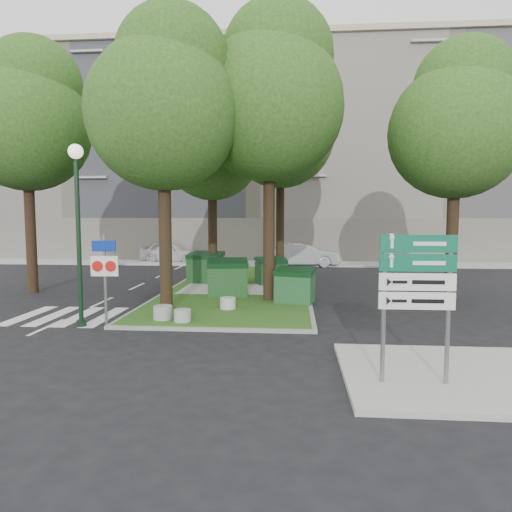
# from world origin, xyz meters

# --- Properties ---
(ground) EXTENTS (120.00, 120.00, 0.00)m
(ground) POSITION_xyz_m (0.00, 0.00, 0.00)
(ground) COLOR black
(ground) RESTS_ON ground
(median_island) EXTENTS (6.00, 16.00, 0.12)m
(median_island) POSITION_xyz_m (0.50, 8.00, 0.06)
(median_island) COLOR #224C15
(median_island) RESTS_ON ground
(median_kerb) EXTENTS (6.30, 16.30, 0.10)m
(median_kerb) POSITION_xyz_m (0.50, 8.00, 0.05)
(median_kerb) COLOR gray
(median_kerb) RESTS_ON ground
(sidewalk_corner) EXTENTS (5.00, 4.00, 0.12)m
(sidewalk_corner) POSITION_xyz_m (6.50, -3.50, 0.06)
(sidewalk_corner) COLOR #999993
(sidewalk_corner) RESTS_ON ground
(building_sidewalk) EXTENTS (42.00, 3.00, 0.12)m
(building_sidewalk) POSITION_xyz_m (0.00, 18.50, 0.06)
(building_sidewalk) COLOR #999993
(building_sidewalk) RESTS_ON ground
(zebra_crossing) EXTENTS (5.00, 3.00, 0.01)m
(zebra_crossing) POSITION_xyz_m (-3.75, 1.50, 0.01)
(zebra_crossing) COLOR silver
(zebra_crossing) RESTS_ON ground
(apartment_building) EXTENTS (41.00, 12.00, 16.00)m
(apartment_building) POSITION_xyz_m (0.00, 26.00, 8.00)
(apartment_building) COLOR tan
(apartment_building) RESTS_ON ground
(tree_median_near_left) EXTENTS (5.20, 5.20, 10.53)m
(tree_median_near_left) POSITION_xyz_m (-1.41, 2.56, 7.32)
(tree_median_near_left) COLOR black
(tree_median_near_left) RESTS_ON ground
(tree_median_near_right) EXTENTS (5.60, 5.60, 11.46)m
(tree_median_near_right) POSITION_xyz_m (2.09, 4.56, 7.99)
(tree_median_near_right) COLOR black
(tree_median_near_right) RESTS_ON ground
(tree_median_mid) EXTENTS (4.80, 4.80, 9.99)m
(tree_median_mid) POSITION_xyz_m (-0.91, 9.06, 6.98)
(tree_median_mid) COLOR black
(tree_median_mid) RESTS_ON ground
(tree_median_far) EXTENTS (5.80, 5.80, 11.93)m
(tree_median_far) POSITION_xyz_m (2.29, 12.06, 8.32)
(tree_median_far) COLOR black
(tree_median_far) RESTS_ON ground
(tree_street_left) EXTENTS (5.40, 5.40, 11.00)m
(tree_street_left) POSITION_xyz_m (-8.41, 6.06, 7.65)
(tree_street_left) COLOR black
(tree_street_left) RESTS_ON ground
(tree_street_right) EXTENTS (5.00, 5.00, 10.06)m
(tree_street_right) POSITION_xyz_m (9.09, 5.06, 6.98)
(tree_street_right) COLOR black
(tree_street_right) RESTS_ON ground
(dumpster_a) EXTENTS (1.83, 1.44, 1.52)m
(dumpster_a) POSITION_xyz_m (-1.33, 8.78, 0.85)
(dumpster_a) COLOR #0E360F
(dumpster_a) RESTS_ON median_island
(dumpster_b) EXTENTS (1.80, 1.39, 1.52)m
(dumpster_b) POSITION_xyz_m (0.27, 5.21, 0.85)
(dumpster_b) COLOR #113D13
(dumpster_b) RESTS_ON median_island
(dumpster_c) EXTENTS (1.66, 1.45, 1.28)m
(dumpster_c) POSITION_xyz_m (1.87, 8.59, 0.74)
(dumpster_c) COLOR black
(dumpster_c) RESTS_ON median_island
(dumpster_d) EXTENTS (1.62, 1.31, 1.32)m
(dumpster_d) POSITION_xyz_m (3.00, 4.03, 0.76)
(dumpster_d) COLOR #15471F
(dumpster_d) RESTS_ON median_island
(bollard_left) EXTENTS (0.60, 0.60, 0.43)m
(bollard_left) POSITION_xyz_m (-1.15, 0.85, 0.33)
(bollard_left) COLOR gray
(bollard_left) RESTS_ON median_island
(bollard_right) EXTENTS (0.55, 0.55, 0.39)m
(bollard_right) POSITION_xyz_m (0.66, 2.64, 0.32)
(bollard_right) COLOR #AEAFA9
(bollard_right) RESTS_ON median_island
(bollard_mid) EXTENTS (0.52, 0.52, 0.37)m
(bollard_mid) POSITION_xyz_m (-0.46, 0.59, 0.31)
(bollard_mid) COLOR #999A95
(bollard_mid) RESTS_ON median_island
(litter_bin) EXTENTS (0.38, 0.38, 0.67)m
(litter_bin) POSITION_xyz_m (2.43, 12.99, 0.45)
(litter_bin) COLOR gold
(litter_bin) RESTS_ON median_island
(street_lamp) EXTENTS (0.44, 0.44, 5.49)m
(street_lamp) POSITION_xyz_m (-3.50, 0.19, 3.45)
(street_lamp) COLOR black
(street_lamp) RESTS_ON ground
(traffic_sign_pole) EXTENTS (0.84, 0.09, 2.79)m
(traffic_sign_pole) POSITION_xyz_m (-2.79, 0.38, 1.79)
(traffic_sign_pole) COLOR slate
(traffic_sign_pole) RESTS_ON ground
(directional_sign) EXTENTS (1.45, 0.10, 2.89)m
(directional_sign) POSITION_xyz_m (5.32, -4.11, 2.04)
(directional_sign) COLOR slate
(directional_sign) RESTS_ON sidewalk_corner
(car_white) EXTENTS (4.70, 2.39, 1.53)m
(car_white) POSITION_xyz_m (-5.84, 19.12, 0.77)
(car_white) COLOR silver
(car_white) RESTS_ON ground
(car_silver) EXTENTS (4.91, 2.19, 1.57)m
(car_silver) POSITION_xyz_m (3.50, 17.24, 0.78)
(car_silver) COLOR #A4A6AC
(car_silver) RESTS_ON ground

